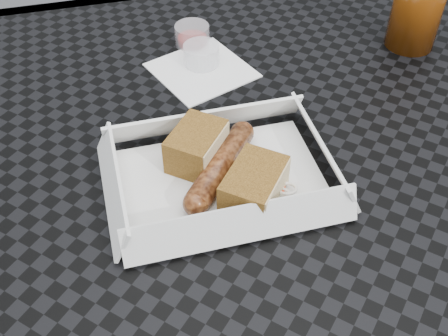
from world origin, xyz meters
name	(u,v)px	position (x,y,z in m)	size (l,w,h in m)	color
patio_table	(302,171)	(0.00, 0.00, 0.67)	(0.80, 0.80, 0.74)	black
food_tray	(222,180)	(-0.13, -0.06, 0.75)	(0.22, 0.15, 0.00)	white
bratwurst	(221,166)	(-0.13, -0.06, 0.76)	(0.10, 0.12, 0.03)	brown
bread_near	(196,146)	(-0.15, -0.03, 0.77)	(0.07, 0.05, 0.04)	brown
bread_far	(254,185)	(-0.10, -0.10, 0.77)	(0.08, 0.05, 0.04)	brown
veg_garnish	(279,199)	(-0.07, -0.11, 0.75)	(0.03, 0.03, 0.00)	#FF370B
napkin	(202,70)	(-0.10, 0.15, 0.75)	(0.12, 0.12, 0.00)	white
condiment_cup_sauce	(192,35)	(-0.10, 0.22, 0.76)	(0.05, 0.05, 0.03)	maroon
condiment_cup_empty	(201,55)	(-0.10, 0.17, 0.76)	(0.05, 0.05, 0.03)	silver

